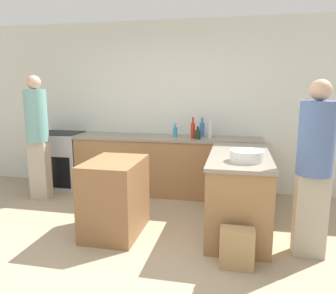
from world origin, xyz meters
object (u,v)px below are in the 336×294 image
object	(u,v)px
person_by_range	(37,133)
paper_bag	(237,248)
water_bottle_blue	(202,129)
person_at_peninsula	(314,163)
mixing_bowl	(247,156)
range_oven	(61,160)
hot_sauce_bottle	(193,130)
dish_soap_bottle	(175,132)
wine_bottle_dark	(198,134)
island_table	(115,197)
vinegar_bottle_clear	(210,130)

from	to	relation	value
person_by_range	paper_bag	bearing A→B (deg)	-24.91
water_bottle_blue	person_at_peninsula	world-z (taller)	person_at_peninsula
person_by_range	mixing_bowl	bearing A→B (deg)	-15.26
range_oven	hot_sauce_bottle	xyz separation A→B (m)	(2.24, -0.08, 0.58)
mixing_bowl	water_bottle_blue	bearing A→B (deg)	111.85
dish_soap_bottle	person_by_range	distance (m)	2.05
wine_bottle_dark	person_at_peninsula	distance (m)	1.98
hot_sauce_bottle	person_by_range	world-z (taller)	person_by_range
island_table	wine_bottle_dark	xyz separation A→B (m)	(0.78, 1.39, 0.55)
island_table	paper_bag	size ratio (longest dim) A/B	2.23
water_bottle_blue	range_oven	bearing A→B (deg)	-176.80
hot_sauce_bottle	paper_bag	bearing A→B (deg)	-70.41
dish_soap_bottle	mixing_bowl	bearing A→B (deg)	-54.88
island_table	vinegar_bottle_clear	xyz separation A→B (m)	(0.95, 1.53, 0.60)
water_bottle_blue	person_by_range	world-z (taller)	person_by_range
water_bottle_blue	person_by_range	distance (m)	2.46
island_table	vinegar_bottle_clear	bearing A→B (deg)	58.25
dish_soap_bottle	person_at_peninsula	world-z (taller)	person_at_peninsula
vinegar_bottle_clear	wine_bottle_dark	world-z (taller)	vinegar_bottle_clear
vinegar_bottle_clear	dish_soap_bottle	world-z (taller)	vinegar_bottle_clear
range_oven	vinegar_bottle_clear	world-z (taller)	vinegar_bottle_clear
island_table	water_bottle_blue	bearing A→B (deg)	63.54
vinegar_bottle_clear	water_bottle_blue	world-z (taller)	vinegar_bottle_clear
vinegar_bottle_clear	person_at_peninsula	bearing A→B (deg)	-55.04
range_oven	paper_bag	xyz separation A→B (m)	(2.92, -2.00, -0.27)
wine_bottle_dark	person_at_peninsula	xyz separation A→B (m)	(1.31, -1.49, -0.03)
vinegar_bottle_clear	wine_bottle_dark	bearing A→B (deg)	-139.80
range_oven	island_table	bearing A→B (deg)	-44.56
wine_bottle_dark	vinegar_bottle_clear	bearing A→B (deg)	40.20
dish_soap_bottle	hot_sauce_bottle	distance (m)	0.30
dish_soap_bottle	paper_bag	size ratio (longest dim) A/B	0.53
island_table	hot_sauce_bottle	size ratio (longest dim) A/B	2.69
person_at_peninsula	vinegar_bottle_clear	bearing A→B (deg)	124.96
vinegar_bottle_clear	person_at_peninsula	distance (m)	1.99
water_bottle_blue	mixing_bowl	bearing A→B (deg)	-68.15
range_oven	hot_sauce_bottle	bearing A→B (deg)	-1.95
island_table	mixing_bowl	size ratio (longest dim) A/B	2.45
hot_sauce_bottle	water_bottle_blue	world-z (taller)	hot_sauce_bottle
water_bottle_blue	person_at_peninsula	xyz separation A→B (m)	(1.27, -1.74, -0.07)
dish_soap_bottle	wine_bottle_dark	xyz separation A→B (m)	(0.37, -0.14, -0.01)
mixing_bowl	person_by_range	xyz separation A→B (m)	(-2.98, 0.81, 0.04)
island_table	mixing_bowl	xyz separation A→B (m)	(1.46, 0.05, 0.54)
water_bottle_blue	paper_bag	size ratio (longest dim) A/B	0.77
range_oven	island_table	xyz separation A→B (m)	(1.54, -1.51, -0.03)
island_table	dish_soap_bottle	world-z (taller)	dish_soap_bottle
island_table	water_bottle_blue	distance (m)	1.93
island_table	person_at_peninsula	world-z (taller)	person_at_peninsula
vinegar_bottle_clear	paper_bag	size ratio (longest dim) A/B	0.81
hot_sauce_bottle	range_oven	bearing A→B (deg)	178.05
vinegar_bottle_clear	person_at_peninsula	size ratio (longest dim) A/B	0.18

